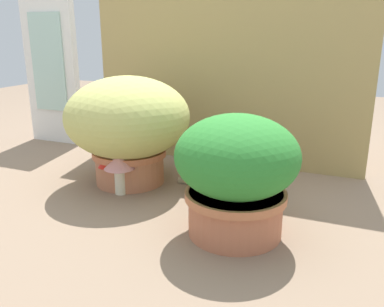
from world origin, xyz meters
name	(u,v)px	position (x,y,z in m)	size (l,w,h in m)	color
ground_plane	(156,201)	(0.00, 0.00, 0.00)	(6.00, 6.00, 0.00)	#836C57
cardboard_backdrop	(224,72)	(0.07, 0.56, 0.42)	(1.28, 0.03, 0.84)	tan
window_panel_white	(52,69)	(-0.91, 0.55, 0.40)	(0.33, 0.05, 0.80)	white
grass_planter	(128,124)	(-0.19, 0.14, 0.25)	(0.50, 0.50, 0.44)	#B8714F
leafy_planter	(236,172)	(0.34, -0.12, 0.20)	(0.37, 0.37, 0.37)	#B86A4A
cat	(229,163)	(0.22, 0.18, 0.12)	(0.38, 0.17, 0.32)	#98906A
mushroom_ornament_red	(108,167)	(-0.22, 0.02, 0.10)	(0.08, 0.08, 0.14)	silver
mushroom_ornament_pink	(119,164)	(-0.16, 0.02, 0.12)	(0.12, 0.12, 0.17)	#E9E6C6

